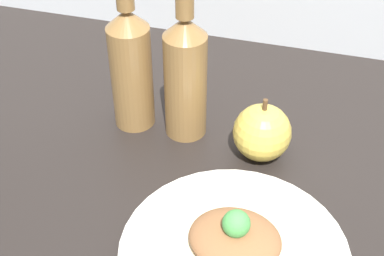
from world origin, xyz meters
The scene contains 6 objects.
ground_plane centered at (0.00, 0.00, -2.00)cm, with size 180.00×110.00×4.00cm, color black.
plate centered at (9.00, -2.91, 1.25)cm, with size 29.34×29.34×2.35cm.
plated_food centered at (9.00, -2.91, 3.91)cm, with size 18.07×18.07×6.78cm.
cider_bottle_left centered at (-13.28, 20.53, 11.48)cm, with size 6.73×6.73×30.28cm.
cider_bottle_right centered at (-4.33, 20.53, 11.48)cm, with size 6.73×6.73×30.28cm.
apple centered at (8.60, 17.87, 4.48)cm, with size 8.95×8.95×10.66cm.
Camera 1 is at (15.57, -45.02, 56.53)cm, focal length 50.00 mm.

